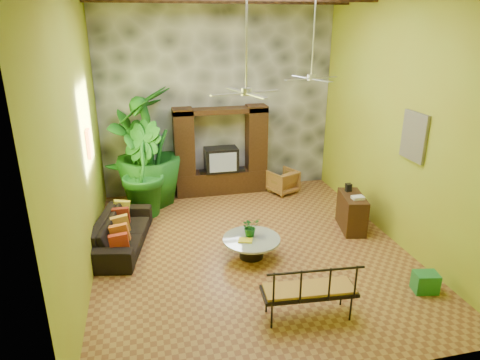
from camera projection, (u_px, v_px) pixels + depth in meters
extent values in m
plane|color=brown|center=(250.00, 248.00, 8.63)|extent=(7.00, 7.00, 0.00)
cube|color=#A6A025|center=(217.00, 96.00, 10.96)|extent=(6.00, 0.02, 5.00)
cube|color=#A6A025|center=(78.00, 136.00, 7.13)|extent=(0.02, 7.00, 5.00)
cube|color=#A6A025|center=(399.00, 119.00, 8.40)|extent=(0.02, 7.00, 5.00)
cube|color=#3F4248|center=(218.00, 97.00, 10.91)|extent=(5.98, 0.10, 4.98)
cube|color=black|center=(221.00, 181.00, 11.40)|extent=(2.40, 0.50, 0.60)
cube|color=black|center=(184.00, 147.00, 10.85)|extent=(0.50, 0.48, 2.00)
cube|color=black|center=(256.00, 143.00, 11.25)|extent=(0.50, 0.48, 2.00)
cube|color=black|center=(220.00, 111.00, 10.74)|extent=(2.40, 0.48, 0.12)
cube|color=black|center=(221.00, 159.00, 11.16)|extent=(0.85, 0.52, 0.62)
cube|color=#8C99A8|center=(223.00, 163.00, 10.92)|extent=(0.70, 0.02, 0.50)
cylinder|color=#B8B8BD|center=(247.00, 35.00, 6.80)|extent=(0.04, 0.04, 1.80)
cylinder|color=#B8B8BD|center=(246.00, 92.00, 7.11)|extent=(0.18, 0.18, 0.12)
cube|color=#B8B8BD|center=(265.00, 91.00, 7.28)|extent=(0.58, 0.26, 0.01)
cube|color=#B8B8BD|center=(236.00, 90.00, 7.42)|extent=(0.26, 0.58, 0.01)
cube|color=#B8B8BD|center=(227.00, 94.00, 6.96)|extent=(0.58, 0.26, 0.01)
cube|color=#B8B8BD|center=(257.00, 96.00, 6.82)|extent=(0.26, 0.58, 0.01)
cylinder|color=#B8B8BD|center=(314.00, 32.00, 8.64)|extent=(0.04, 0.04, 1.80)
cylinder|color=#B8B8BD|center=(311.00, 77.00, 8.96)|extent=(0.18, 0.18, 0.12)
cube|color=#B8B8BD|center=(325.00, 77.00, 9.12)|extent=(0.58, 0.26, 0.01)
cube|color=#B8B8BD|center=(301.00, 77.00, 9.26)|extent=(0.26, 0.58, 0.01)
cube|color=#B8B8BD|center=(297.00, 79.00, 8.80)|extent=(0.58, 0.26, 0.01)
cube|color=#B8B8BD|center=(322.00, 80.00, 8.66)|extent=(0.26, 0.58, 0.01)
cube|color=orange|center=(89.00, 144.00, 8.19)|extent=(0.06, 0.32, 0.55)
cube|color=#276491|center=(414.00, 136.00, 7.91)|extent=(0.06, 0.70, 0.90)
imported|color=black|center=(121.00, 232.00, 8.60)|extent=(1.28, 2.34, 0.65)
imported|color=brown|center=(283.00, 181.00, 11.37)|extent=(0.89, 0.90, 0.62)
imported|color=#1B691D|center=(133.00, 158.00, 10.44)|extent=(1.45, 1.46, 2.33)
imported|color=#1A6622|center=(141.00, 169.00, 9.87)|extent=(1.21, 1.39, 2.18)
imported|color=#175917|center=(148.00, 147.00, 10.38)|extent=(2.04, 2.04, 2.89)
cylinder|color=black|center=(251.00, 248.00, 8.26)|extent=(0.47, 0.47, 0.36)
cylinder|color=#B4C0BB|center=(251.00, 239.00, 8.19)|extent=(1.11, 1.11, 0.04)
imported|color=#185B1E|center=(250.00, 227.00, 8.22)|extent=(0.40, 0.37, 0.38)
cube|color=yellow|center=(245.00, 240.00, 8.07)|extent=(0.31, 0.26, 0.03)
cube|color=black|center=(309.00, 291.00, 6.49)|extent=(1.47, 0.59, 0.06)
cube|color=#B88132|center=(309.00, 289.00, 6.47)|extent=(1.40, 0.54, 0.06)
cube|color=black|center=(317.00, 286.00, 6.15)|extent=(1.44, 0.15, 0.54)
cube|color=#351B11|center=(352.00, 212.00, 9.32)|extent=(0.63, 1.05, 0.79)
cube|color=#207938|center=(425.00, 282.00, 7.20)|extent=(0.44, 0.36, 0.34)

